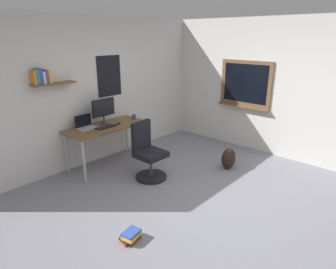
# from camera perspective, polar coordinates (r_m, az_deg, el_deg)

# --- Properties ---
(ground_plane) EXTENTS (5.20, 5.20, 0.00)m
(ground_plane) POSITION_cam_1_polar(r_m,az_deg,el_deg) (4.30, 6.71, -13.10)
(ground_plane) COLOR gray
(ground_plane) RESTS_ON ground
(wall_back) EXTENTS (5.00, 0.30, 2.60)m
(wall_back) POSITION_cam_1_polar(r_m,az_deg,el_deg) (5.51, -14.08, 8.23)
(wall_back) COLOR silver
(wall_back) RESTS_ON ground
(wall_right) EXTENTS (0.22, 5.00, 2.60)m
(wall_right) POSITION_cam_1_polar(r_m,az_deg,el_deg) (5.93, 21.15, 8.21)
(wall_right) COLOR silver
(wall_right) RESTS_ON ground
(desk) EXTENTS (1.45, 0.65, 0.75)m
(desk) POSITION_cam_1_polar(r_m,az_deg,el_deg) (5.29, -11.90, 0.91)
(desk) COLOR brown
(desk) RESTS_ON ground
(office_chair) EXTENTS (0.52, 0.52, 0.95)m
(office_chair) POSITION_cam_1_polar(r_m,az_deg,el_deg) (4.82, -3.96, -3.89)
(office_chair) COLOR black
(office_chair) RESTS_ON ground
(laptop) EXTENTS (0.31, 0.21, 0.23)m
(laptop) POSITION_cam_1_polar(r_m,az_deg,el_deg) (5.20, -15.88, 1.78)
(laptop) COLOR #ADAFB5
(laptop) RESTS_ON desk
(monitor_primary) EXTENTS (0.46, 0.17, 0.46)m
(monitor_primary) POSITION_cam_1_polar(r_m,az_deg,el_deg) (5.30, -12.51, 4.78)
(monitor_primary) COLOR #38383D
(monitor_primary) RESTS_ON desk
(keyboard) EXTENTS (0.37, 0.13, 0.02)m
(keyboard) POSITION_cam_1_polar(r_m,az_deg,el_deg) (5.16, -12.08, 1.43)
(keyboard) COLOR black
(keyboard) RESTS_ON desk
(computer_mouse) EXTENTS (0.10, 0.06, 0.03)m
(computer_mouse) POSITION_cam_1_polar(r_m,az_deg,el_deg) (5.32, -9.65, 2.18)
(computer_mouse) COLOR #262628
(computer_mouse) RESTS_ON desk
(coffee_mug) EXTENTS (0.08, 0.08, 0.09)m
(coffee_mug) POSITION_cam_1_polar(r_m,az_deg,el_deg) (5.60, -6.66, 3.48)
(coffee_mug) COLOR #334CA5
(coffee_mug) RESTS_ON desk
(backpack) EXTENTS (0.32, 0.22, 0.38)m
(backpack) POSITION_cam_1_polar(r_m,az_deg,el_deg) (5.31, 11.75, -4.61)
(backpack) COLOR black
(backpack) RESTS_ON ground
(book_stack_on_floor) EXTENTS (0.25, 0.22, 0.12)m
(book_stack_on_floor) POSITION_cam_1_polar(r_m,az_deg,el_deg) (3.60, -7.33, -19.11)
(book_stack_on_floor) COLOR #C63833
(book_stack_on_floor) RESTS_ON ground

